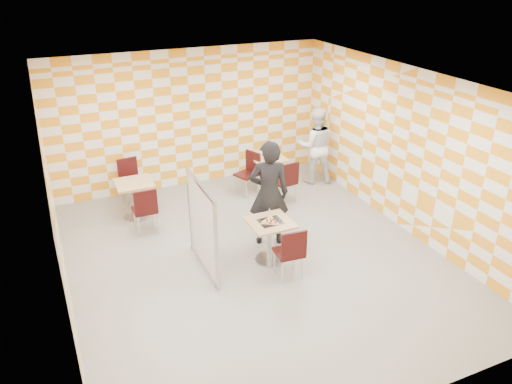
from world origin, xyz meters
The scene contains 15 objects.
room_shell centered at (0.00, 0.54, 1.50)m, with size 7.00×7.00×7.00m.
main_table centered at (0.19, -0.15, 0.51)m, with size 0.70×0.70×0.75m.
second_table centered at (1.40, 2.48, 0.51)m, with size 0.70×0.70×0.75m.
empty_table centered at (-1.53, 2.33, 0.51)m, with size 0.70×0.70×0.75m.
chair_main_front centered at (0.25, -0.80, 0.54)m, with size 0.45×0.46×0.92m.
chair_second_front centered at (1.45, 1.68, 0.54)m, with size 0.47×0.48×0.92m.
chair_second_side centered at (0.96, 2.47, 0.54)m, with size 0.55×0.55×0.92m.
chair_empty_near centered at (-1.50, 1.59, 0.54)m, with size 0.42×0.43×0.92m.
chair_empty_far centered at (-1.48, 3.12, 0.54)m, with size 0.47×0.48×0.92m.
partition centered at (-0.90, 0.05, 0.79)m, with size 0.08×1.38×1.55m.
man_dark centered at (0.44, 0.42, 0.96)m, with size 0.70×0.46×1.93m, color black.
man_white centered at (2.55, 2.43, 0.87)m, with size 0.84×0.66×1.74m, color white.
pizza_on_foil centered at (0.19, -0.17, 0.77)m, with size 0.40×0.40×0.04m.
sport_bottle centered at (1.25, 2.53, 0.84)m, with size 0.06×0.06×0.20m.
soda_bottle centered at (1.56, 2.48, 0.85)m, with size 0.07×0.07×0.23m.
Camera 1 is at (-2.93, -6.64, 4.68)m, focal length 35.00 mm.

